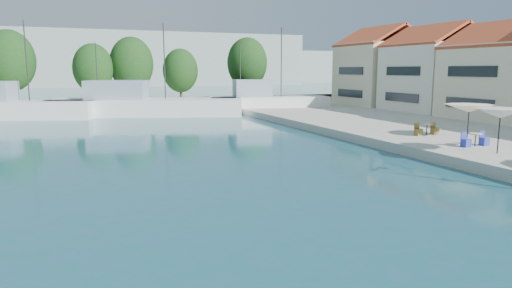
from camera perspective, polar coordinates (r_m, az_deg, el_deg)
name	(u,v)px	position (r m, az deg, el deg)	size (l,w,h in m)	color
quay_far	(102,105)	(63.49, -18.66, 4.61)	(90.00, 16.00, 0.60)	#A5A195
hill_west	(2,59)	(157.29, -29.16, 9.26)	(180.00, 40.00, 16.00)	gray
hill_east	(210,67)	(183.66, -5.80, 9.59)	(140.00, 40.00, 12.00)	gray
building_04	(509,69)	(46.21, 29.03, 8.22)	(9.00, 8.80, 9.20)	beige
building_05	(434,67)	(52.36, 21.32, 9.00)	(8.40, 8.80, 9.70)	silver
building_06	(380,65)	(59.25, 15.30, 9.50)	(9.00, 8.80, 10.20)	beige
trawler_02	(10,108)	(52.53, -28.39, 3.94)	(16.25, 8.80, 10.20)	silver
trawler_03	(142,106)	(51.26, -14.09, 4.67)	(21.16, 11.62, 10.20)	silver
trawler_04	(267,103)	(53.94, 1.33, 5.17)	(14.39, 5.96, 10.20)	silver
tree_04	(9,61)	(68.18, -28.45, 9.14)	(6.41, 6.41, 9.49)	#3F2B19
tree_05	(93,68)	(65.52, -19.69, 8.89)	(5.27, 5.27, 7.80)	#3F2B19
tree_06	(132,64)	(66.52, -15.29, 9.62)	(5.97, 5.97, 8.84)	#3F2B19
tree_07	(180,71)	(65.95, -9.44, 9.04)	(4.91, 4.91, 7.27)	#3F2B19
tree_08	(247,63)	(72.60, -1.11, 10.11)	(6.29, 6.29, 9.31)	#3F2B19
umbrella_white	(501,113)	(26.87, 28.25, 3.41)	(2.56, 2.56, 2.38)	black
umbrella_cream	(469,108)	(32.37, 25.11, 4.06)	(3.07, 3.07, 2.15)	black
cafe_table_02	(475,141)	(29.04, 25.71, 0.30)	(1.82, 0.70, 0.76)	black
cafe_table_03	(427,131)	(32.70, 20.56, 1.54)	(1.82, 0.70, 0.76)	black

